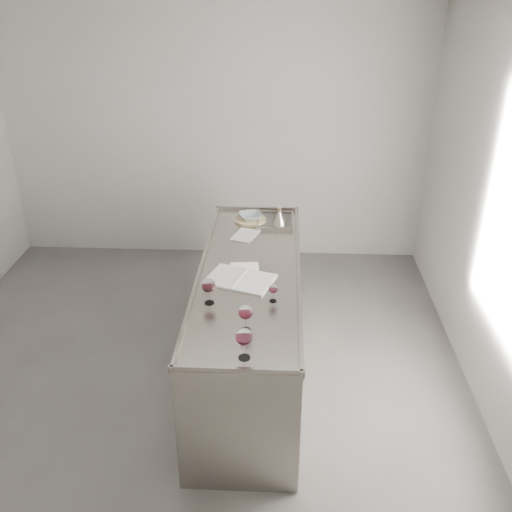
{
  "coord_description": "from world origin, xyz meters",
  "views": [
    {
      "loc": [
        0.74,
        -3.43,
        2.98
      ],
      "look_at": [
        0.55,
        0.39,
        1.02
      ],
      "focal_mm": 40.0,
      "sensor_mm": 36.0,
      "label": 1
    }
  ],
  "objects_px": {
    "wine_glass_small": "(273,289)",
    "wine_funnel": "(279,218)",
    "wine_glass_right": "(244,338)",
    "notebook": "(240,279)",
    "counter": "(250,323)",
    "wine_glass_left": "(209,286)",
    "wine_glass_middle": "(246,313)",
    "ceramic_bowl": "(250,216)"
  },
  "relations": [
    {
      "from": "wine_glass_middle",
      "to": "wine_glass_right",
      "type": "height_order",
      "value": "wine_glass_right"
    },
    {
      "from": "wine_glass_left",
      "to": "wine_glass_middle",
      "type": "relative_size",
      "value": 1.02
    },
    {
      "from": "counter",
      "to": "wine_glass_right",
      "type": "height_order",
      "value": "wine_glass_right"
    },
    {
      "from": "wine_glass_middle",
      "to": "wine_funnel",
      "type": "relative_size",
      "value": 0.92
    },
    {
      "from": "wine_glass_small",
      "to": "wine_funnel",
      "type": "distance_m",
      "value": 1.3
    },
    {
      "from": "wine_glass_left",
      "to": "wine_glass_right",
      "type": "relative_size",
      "value": 0.92
    },
    {
      "from": "counter",
      "to": "wine_funnel",
      "type": "distance_m",
      "value": 1.05
    },
    {
      "from": "wine_glass_right",
      "to": "notebook",
      "type": "bearing_deg",
      "value": 95.92
    },
    {
      "from": "wine_glass_left",
      "to": "wine_funnel",
      "type": "bearing_deg",
      "value": 71.37
    },
    {
      "from": "notebook",
      "to": "wine_glass_small",
      "type": "bearing_deg",
      "value": -29.39
    },
    {
      "from": "wine_glass_right",
      "to": "notebook",
      "type": "height_order",
      "value": "wine_glass_right"
    },
    {
      "from": "wine_glass_small",
      "to": "wine_funnel",
      "type": "height_order",
      "value": "wine_funnel"
    },
    {
      "from": "counter",
      "to": "wine_glass_middle",
      "type": "relative_size",
      "value": 13.38
    },
    {
      "from": "wine_glass_middle",
      "to": "ceramic_bowl",
      "type": "distance_m",
      "value": 1.72
    },
    {
      "from": "notebook",
      "to": "wine_glass_middle",
      "type": "bearing_deg",
      "value": -63.46
    },
    {
      "from": "notebook",
      "to": "wine_glass_right",
      "type": "bearing_deg",
      "value": -65.15
    },
    {
      "from": "counter",
      "to": "wine_funnel",
      "type": "bearing_deg",
      "value": 76.5
    },
    {
      "from": "wine_glass_small",
      "to": "wine_funnel",
      "type": "bearing_deg",
      "value": 88.97
    },
    {
      "from": "counter",
      "to": "wine_glass_right",
      "type": "distance_m",
      "value": 1.22
    },
    {
      "from": "wine_glass_right",
      "to": "wine_glass_small",
      "type": "bearing_deg",
      "value": 76.59
    },
    {
      "from": "wine_glass_right",
      "to": "wine_funnel",
      "type": "distance_m",
      "value": 1.94
    },
    {
      "from": "counter",
      "to": "wine_glass_left",
      "type": "bearing_deg",
      "value": -117.5
    },
    {
      "from": "counter",
      "to": "wine_glass_small",
      "type": "xyz_separation_m",
      "value": [
        0.19,
        -0.42,
        0.56
      ]
    },
    {
      "from": "wine_funnel",
      "to": "ceramic_bowl",
      "type": "bearing_deg",
      "value": 166.63
    },
    {
      "from": "wine_glass_left",
      "to": "wine_glass_right",
      "type": "height_order",
      "value": "wine_glass_right"
    },
    {
      "from": "ceramic_bowl",
      "to": "wine_funnel",
      "type": "height_order",
      "value": "wine_funnel"
    },
    {
      "from": "counter",
      "to": "ceramic_bowl",
      "type": "relative_size",
      "value": 12.01
    },
    {
      "from": "wine_glass_right",
      "to": "ceramic_bowl",
      "type": "xyz_separation_m",
      "value": [
        -0.08,
        1.99,
        -0.1
      ]
    },
    {
      "from": "counter",
      "to": "wine_glass_small",
      "type": "bearing_deg",
      "value": -65.91
    },
    {
      "from": "wine_glass_left",
      "to": "counter",
      "type": "bearing_deg",
      "value": 62.5
    },
    {
      "from": "wine_glass_small",
      "to": "ceramic_bowl",
      "type": "xyz_separation_m",
      "value": [
        -0.23,
        1.36,
        -0.05
      ]
    },
    {
      "from": "counter",
      "to": "wine_glass_middle",
      "type": "bearing_deg",
      "value": -88.15
    },
    {
      "from": "counter",
      "to": "wine_glass_middle",
      "type": "distance_m",
      "value": 0.98
    },
    {
      "from": "wine_glass_middle",
      "to": "wine_funnel",
      "type": "height_order",
      "value": "wine_funnel"
    },
    {
      "from": "wine_glass_small",
      "to": "counter",
      "type": "bearing_deg",
      "value": 114.09
    },
    {
      "from": "wine_glass_left",
      "to": "wine_glass_small",
      "type": "height_order",
      "value": "wine_glass_left"
    },
    {
      "from": "wine_glass_left",
      "to": "notebook",
      "type": "xyz_separation_m",
      "value": [
        0.18,
        0.32,
        -0.12
      ]
    },
    {
      "from": "ceramic_bowl",
      "to": "counter",
      "type": "bearing_deg",
      "value": -87.14
    },
    {
      "from": "wine_glass_middle",
      "to": "wine_funnel",
      "type": "distance_m",
      "value": 1.66
    },
    {
      "from": "ceramic_bowl",
      "to": "wine_funnel",
      "type": "bearing_deg",
      "value": -13.37
    },
    {
      "from": "wine_glass_right",
      "to": "wine_glass_small",
      "type": "height_order",
      "value": "wine_glass_right"
    },
    {
      "from": "notebook",
      "to": "counter",
      "type": "bearing_deg",
      "value": 86.15
    }
  ]
}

